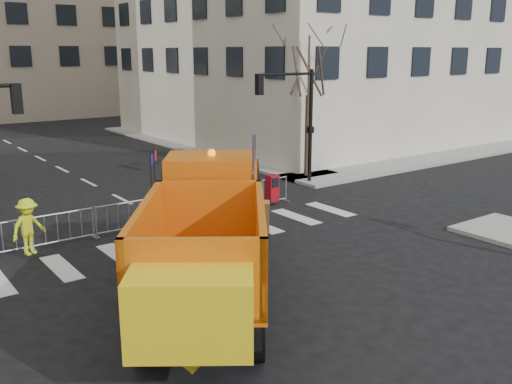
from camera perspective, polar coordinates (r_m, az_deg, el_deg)
ground at (r=15.40m, az=4.99°, el=-9.79°), size 120.00×120.00×0.00m
sidewalk_back at (r=22.09m, az=-9.66°, el=-2.36°), size 64.00×5.00×0.15m
traffic_light_right at (r=27.08m, az=5.46°, el=6.43°), size 0.18×0.18×5.40m
crowd_barriers at (r=20.87m, az=-10.44°, el=-2.00°), size 12.60×0.60×1.10m
street_tree at (r=28.18m, az=5.23°, el=8.87°), size 3.00×3.00×7.50m
plow_truck at (r=13.87m, az=-4.91°, el=-4.45°), size 8.38×10.22×4.09m
cop_a at (r=20.22m, az=-5.29°, el=-1.17°), size 0.82×0.77×1.88m
cop_b at (r=19.14m, az=-5.04°, el=-2.36°), size 0.84×0.67×1.68m
cop_c at (r=20.43m, az=-2.83°, el=-0.83°), size 0.93×1.26×1.99m
worker at (r=18.57m, az=-21.82°, el=-3.23°), size 1.30×1.04×1.75m
newspaper_box at (r=23.49m, az=1.63°, el=0.39°), size 0.46×0.41×1.10m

